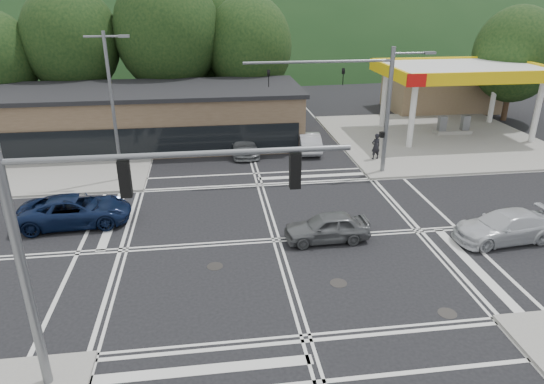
{
  "coord_description": "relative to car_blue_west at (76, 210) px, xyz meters",
  "views": [
    {
      "loc": [
        -2.99,
        -20.35,
        11.17
      ],
      "look_at": [
        0.15,
        2.65,
        1.4
      ],
      "focal_mm": 32.0,
      "sensor_mm": 36.0,
      "label": 1
    }
  ],
  "objects": [
    {
      "name": "tree_n_c",
      "position": [
        10.89,
        20.88,
        5.73
      ],
      "size": [
        7.6,
        7.6,
        10.87
      ],
      "color": "#382619",
      "rests_on": "ground"
    },
    {
      "name": "ground",
      "position": [
        9.89,
        -3.12,
        -0.76
      ],
      "size": [
        120.0,
        120.0,
        0.0
      ],
      "primitive_type": "plane",
      "color": "black",
      "rests_on": "ground"
    },
    {
      "name": "sidewalk_ne",
      "position": [
        24.89,
        11.88,
        -0.69
      ],
      "size": [
        16.0,
        16.0,
        0.15
      ],
      "primitive_type": "cube",
      "color": "gray",
      "rests_on": "ground"
    },
    {
      "name": "signal_mast_sw",
      "position": [
        3.5,
        -11.32,
        4.36
      ],
      "size": [
        9.14,
        0.28,
        8.0
      ],
      "color": "slate",
      "rests_on": "ground"
    },
    {
      "name": "car_blue_west",
      "position": [
        0.0,
        0.0,
        0.0
      ],
      "size": [
        5.62,
        2.86,
        1.52
      ],
      "primitive_type": "imported",
      "rotation": [
        0.0,
        0.0,
        1.63
      ],
      "color": "#0C1837",
      "rests_on": "ground"
    },
    {
      "name": "tree_n_e",
      "position": [
        7.89,
        24.88,
        6.38
      ],
      "size": [
        8.4,
        8.4,
        11.98
      ],
      "color": "#382619",
      "rests_on": "ground"
    },
    {
      "name": "tree_n_a",
      "position": [
        -4.11,
        20.88,
        6.38
      ],
      "size": [
        8.0,
        8.0,
        11.75
      ],
      "color": "#382619",
      "rests_on": "ground"
    },
    {
      "name": "convenience_store",
      "position": [
        29.89,
        21.88,
        1.14
      ],
      "size": [
        10.0,
        6.0,
        3.8
      ],
      "primitive_type": "cube",
      "color": "#846B4F",
      "rests_on": "ground"
    },
    {
      "name": "sidewalk_nw",
      "position": [
        -5.11,
        11.88,
        -0.69
      ],
      "size": [
        16.0,
        16.0,
        0.15
      ],
      "primitive_type": "cube",
      "color": "gray",
      "rests_on": "ground"
    },
    {
      "name": "gas_station_canopy",
      "position": [
        26.87,
        12.87,
        4.28
      ],
      "size": [
        12.32,
        8.34,
        5.75
      ],
      "color": "silver",
      "rests_on": "ground"
    },
    {
      "name": "car_silver_east",
      "position": [
        20.67,
        -4.56,
        -0.04
      ],
      "size": [
        5.1,
        2.43,
        1.44
      ],
      "primitive_type": "imported",
      "rotation": [
        0.0,
        0.0,
        -1.48
      ],
      "color": "silver",
      "rests_on": "ground"
    },
    {
      "name": "pedestrian",
      "position": [
        18.39,
        7.44,
        0.3
      ],
      "size": [
        0.75,
        0.59,
        1.83
      ],
      "primitive_type": "imported",
      "rotation": [
        0.0,
        0.0,
        3.39
      ],
      "color": "black",
      "rests_on": "sidewalk_ne"
    },
    {
      "name": "streetlight_nw",
      "position": [
        1.45,
        5.88,
        4.29
      ],
      "size": [
        2.5,
        0.25,
        9.0
      ],
      "color": "slate",
      "rests_on": "ground"
    },
    {
      "name": "commercial_row",
      "position": [
        1.89,
        13.88,
        1.24
      ],
      "size": [
        24.0,
        8.0,
        4.0
      ],
      "primitive_type": "cube",
      "color": "brown",
      "rests_on": "ground"
    },
    {
      "name": "car_queue_b",
      "position": [
        10.89,
        15.1,
        0.0
      ],
      "size": [
        2.19,
        4.61,
        1.52
      ],
      "primitive_type": "imported",
      "rotation": [
        0.0,
        0.0,
        3.05
      ],
      "color": "silver",
      "rests_on": "ground"
    },
    {
      "name": "hill_north",
      "position": [
        9.89,
        86.88,
        -0.76
      ],
      "size": [
        252.0,
        126.0,
        140.0
      ],
      "primitive_type": "ellipsoid",
      "color": "#1A3819",
      "rests_on": "ground"
    },
    {
      "name": "car_northbound",
      "position": [
        9.39,
        10.4,
        -0.08
      ],
      "size": [
        2.21,
        4.81,
        1.36
      ],
      "primitive_type": "imported",
      "rotation": [
        0.0,
        0.0,
        0.06
      ],
      "color": "slate",
      "rests_on": "ground"
    },
    {
      "name": "car_queue_a",
      "position": [
        14.23,
        10.38,
        -0.04
      ],
      "size": [
        1.81,
        4.44,
        1.43
      ],
      "primitive_type": "imported",
      "rotation": [
        0.0,
        0.0,
        3.07
      ],
      "color": "#A9AAB0",
      "rests_on": "ground"
    },
    {
      "name": "tree_ne",
      "position": [
        33.89,
        16.88,
        5.08
      ],
      "size": [
        7.2,
        7.2,
        9.99
      ],
      "color": "#382619",
      "rests_on": "ground"
    },
    {
      "name": "tree_n_b",
      "position": [
        3.89,
        20.88,
        7.03
      ],
      "size": [
        9.0,
        9.0,
        12.98
      ],
      "color": "#382619",
      "rests_on": "ground"
    },
    {
      "name": "car_grey_center",
      "position": [
        12.27,
        -3.42,
        -0.07
      ],
      "size": [
        4.1,
        1.72,
        1.39
      ],
      "primitive_type": "imported",
      "rotation": [
        0.0,
        0.0,
        -1.55
      ],
      "color": "#5A5C5E",
      "rests_on": "ground"
    },
    {
      "name": "signal_mast_ne",
      "position": [
        16.83,
        5.08,
        4.31
      ],
      "size": [
        11.65,
        0.3,
        8.0
      ],
      "color": "slate",
      "rests_on": "ground"
    }
  ]
}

